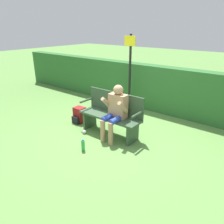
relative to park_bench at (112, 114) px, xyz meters
The scene contains 8 objects.
ground_plane 0.51m from the park_bench, 90.00° to the right, with size 40.00×40.00×0.00m, color #5B8942.
hedge_back 2.11m from the park_bench, 90.00° to the left, with size 12.00×0.41×1.36m.
park_bench is the anchor object (origin of this frame).
person_seated 0.32m from the park_bench, 29.91° to the right, with size 0.55×0.58×1.25m.
backpack 1.13m from the park_bench, behind, with size 0.29×0.32×0.42m.
water_bottle 1.06m from the park_bench, 88.55° to the right, with size 0.08×0.08×0.26m.
signpost 1.89m from the park_bench, 110.11° to the left, with size 0.35×0.09×2.24m.
litter_crumple 0.80m from the park_bench, 138.95° to the right, with size 0.10×0.10×0.10m.
Camera 1 is at (2.97, -3.67, 2.46)m, focal length 35.00 mm.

